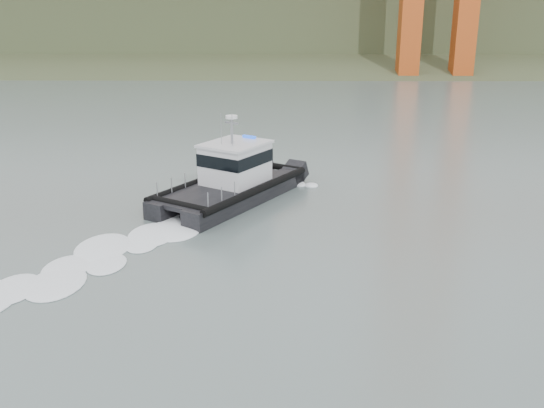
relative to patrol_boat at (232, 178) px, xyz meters
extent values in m
plane|color=#556561|center=(3.63, -15.23, -1.23)|extent=(400.00, 400.00, 0.00)
cube|color=#3D4B2B|center=(3.63, 76.77, -1.23)|extent=(500.00, 44.72, 16.25)
cube|color=#3D4B2B|center=(3.63, 104.77, 4.77)|extent=(500.00, 70.00, 18.00)
cube|color=#3D4B2B|center=(3.63, 129.77, 9.77)|extent=(500.00, 60.00, 16.00)
cube|color=black|center=(-1.14, 0.53, -0.85)|extent=(6.36, 9.26, 1.11)
cube|color=black|center=(0.98, -0.78, -0.85)|extent=(6.36, 9.26, 1.11)
cube|color=black|center=(-0.32, -0.52, -0.40)|extent=(7.75, 9.39, 0.23)
cube|color=silver|center=(0.16, 0.26, 0.77)|extent=(4.10, 4.28, 2.12)
cube|color=black|center=(0.16, 0.26, 1.15)|extent=(4.18, 4.36, 0.69)
cube|color=silver|center=(0.16, 0.26, 1.90)|extent=(4.35, 4.53, 0.15)
cylinder|color=gray|center=(0.02, 0.03, 2.66)|extent=(0.15, 0.15, 1.66)
cylinder|color=white|center=(0.02, 0.03, 3.44)|extent=(0.65, 0.65, 0.17)
camera|label=1|loc=(2.61, -32.51, 9.23)|focal=40.00mm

